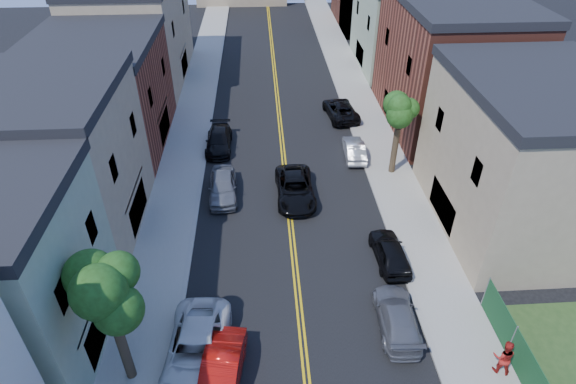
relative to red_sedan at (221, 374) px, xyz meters
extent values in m
cube|color=gray|center=(-4.10, 26.62, -0.70)|extent=(3.20, 100.00, 0.15)
cube|color=gray|center=(11.70, 26.62, -0.70)|extent=(3.20, 100.00, 0.15)
cube|color=gray|center=(-2.35, 26.62, -0.70)|extent=(0.30, 100.00, 0.15)
cube|color=gray|center=(9.95, 26.62, -0.70)|extent=(0.30, 100.00, 0.15)
cube|color=#998466|center=(-10.20, 11.62, 3.73)|extent=(9.00, 10.00, 9.00)
cube|color=brown|center=(-10.20, 22.62, 3.23)|extent=(9.00, 12.00, 8.00)
cube|color=#998466|center=(-10.20, 36.62, 3.98)|extent=(9.00, 16.00, 9.50)
cube|color=#998466|center=(17.80, 10.62, 3.73)|extent=(9.00, 12.00, 9.00)
cube|color=brown|center=(17.80, 24.62, 4.23)|extent=(9.00, 14.00, 10.00)
cube|color=gray|center=(17.80, 38.62, 3.48)|extent=(9.00, 12.00, 8.50)
cylinder|color=#332A19|center=(-4.10, 0.62, 1.36)|extent=(0.44, 0.44, 3.96)
sphere|color=#1B390F|center=(-4.10, 0.62, 5.68)|extent=(5.20, 5.20, 5.20)
sphere|color=#1B390F|center=(-3.58, 0.23, 6.72)|extent=(3.90, 3.90, 3.90)
sphere|color=#1B390F|center=(-4.62, 1.14, 5.16)|extent=(3.64, 3.64, 3.64)
cylinder|color=#332A19|center=(11.70, 16.62, 1.14)|extent=(0.44, 0.44, 3.52)
sphere|color=#1B390F|center=(11.70, 16.62, 4.88)|extent=(4.40, 4.40, 4.40)
sphere|color=#1B390F|center=(12.14, 16.29, 5.76)|extent=(3.30, 3.30, 3.30)
sphere|color=#1B390F|center=(11.26, 17.06, 4.44)|extent=(3.08, 3.08, 3.08)
imported|color=red|center=(0.00, 0.00, 0.00)|extent=(2.27, 4.88, 1.55)
imported|color=silver|center=(-1.18, 1.26, 0.05)|extent=(3.07, 6.06, 1.64)
imported|color=slate|center=(-0.64, 14.46, 0.03)|extent=(2.11, 4.78, 1.60)
imported|color=black|center=(-1.29, 21.08, -0.07)|extent=(2.03, 4.90, 1.41)
imported|color=#5A5C62|center=(8.53, 2.68, -0.10)|extent=(2.12, 4.75, 1.35)
imported|color=black|center=(9.30, 7.34, -0.06)|extent=(1.85, 4.26, 1.43)
imported|color=#B7BABF|center=(9.30, 19.07, -0.10)|extent=(1.59, 4.15, 1.35)
imported|color=black|center=(9.29, 26.02, -0.05)|extent=(3.04, 5.48, 1.45)
imported|color=black|center=(4.30, 13.94, -0.01)|extent=(2.60, 5.52, 1.52)
imported|color=#A31D19|center=(12.56, -0.17, 0.34)|extent=(1.13, 1.01, 1.93)
camera|label=1|loc=(2.18, -12.43, 18.56)|focal=29.53mm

